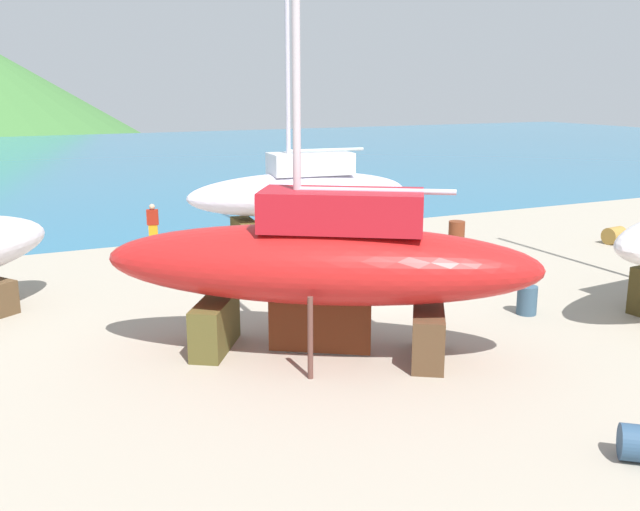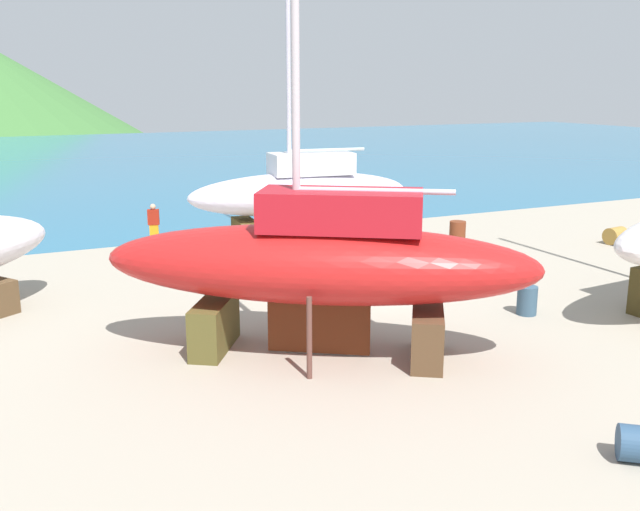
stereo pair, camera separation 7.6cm
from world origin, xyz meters
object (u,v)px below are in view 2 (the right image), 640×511
(sailboat_small_center, at_px, (320,261))
(barrel_by_slipway, at_px, (527,300))
(worker, at_px, (154,225))
(barrel_rust_far, at_px, (457,233))
(sailboat_mid_port, at_px, (301,193))
(barrel_tipped_center, at_px, (615,236))
(barrel_rust_mid, at_px, (437,257))

(sailboat_small_center, xyz_separation_m, barrel_by_slipway, (6.43, 0.28, -1.86))
(barrel_by_slipway, bearing_deg, sailboat_small_center, -177.49)
(worker, bearing_deg, sailboat_small_center, -160.54)
(sailboat_small_center, distance_m, worker, 13.26)
(barrel_by_slipway, bearing_deg, barrel_rust_far, 66.02)
(sailboat_mid_port, distance_m, barrel_by_slipway, 10.69)
(sailboat_mid_port, xyz_separation_m, barrel_rust_far, (5.78, -2.17, -1.67))
(sailboat_mid_port, relative_size, barrel_tipped_center, 19.22)
(sailboat_mid_port, xyz_separation_m, worker, (-5.13, 2.56, -1.26))
(barrel_tipped_center, bearing_deg, sailboat_small_center, -159.84)
(barrel_rust_far, distance_m, barrel_by_slipway, 8.92)
(barrel_tipped_center, bearing_deg, worker, 156.08)
(sailboat_small_center, height_order, barrel_by_slipway, sailboat_small_center)
(sailboat_small_center, relative_size, worker, 9.93)
(worker, bearing_deg, sailboat_mid_port, -100.78)
(worker, xyz_separation_m, barrel_rust_far, (10.91, -4.73, -0.42))
(worker, distance_m, barrel_by_slipway, 14.81)
(worker, bearing_deg, barrel_rust_far, -97.72)
(barrel_rust_mid, xyz_separation_m, barrel_tipped_center, (8.82, 0.45, -0.14))
(sailboat_mid_port, xyz_separation_m, barrel_tipped_center, (11.49, -4.81, -1.80))
(barrel_by_slipway, xyz_separation_m, barrel_rust_mid, (0.53, 5.06, 0.08))
(sailboat_mid_port, bearing_deg, sailboat_small_center, 74.33)
(sailboat_mid_port, relative_size, barrel_rust_mid, 16.15)
(sailboat_small_center, distance_m, barrel_by_slipway, 6.69)
(worker, bearing_deg, barrel_by_slipway, -134.79)
(worker, height_order, barrel_rust_mid, worker)
(sailboat_mid_port, bearing_deg, worker, -20.22)
(sailboat_mid_port, distance_m, worker, 5.87)
(worker, height_order, barrel_tipped_center, worker)
(barrel_by_slipway, distance_m, barrel_tipped_center, 10.85)
(barrel_tipped_center, bearing_deg, barrel_rust_mid, -177.08)
(sailboat_small_center, xyz_separation_m, barrel_tipped_center, (15.77, 5.79, -1.92))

